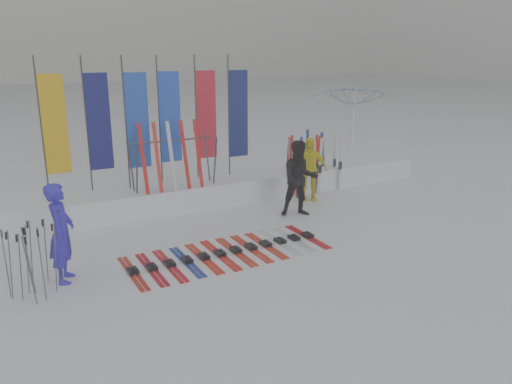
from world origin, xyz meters
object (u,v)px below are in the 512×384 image
person_black (300,179)px  person_yellow (309,169)px  ski_rack (174,156)px  tent_canopy (354,130)px  ski_row (227,252)px  person_blue (61,233)px

person_black → person_yellow: person_black is taller
person_black → ski_rack: 3.14m
tent_canopy → ski_row: size_ratio=0.81×
person_blue → person_black: person_black is taller
person_blue → ski_rack: 4.25m
person_black → ski_rack: person_black is taller
person_black → tent_canopy: bearing=56.4°
person_blue → ski_rack: size_ratio=0.87×
person_blue → tent_canopy: size_ratio=0.55×
person_black → person_yellow: size_ratio=1.08×
person_yellow → person_blue: bearing=-134.4°
ski_row → ski_rack: ski_rack is taller
person_black → tent_canopy: 4.70m
tent_canopy → person_yellow: bearing=-149.7°
person_blue → tent_canopy: bearing=-50.0°
person_blue → person_yellow: size_ratio=1.04×
person_yellow → ski_rack: size_ratio=0.84×
person_yellow → tent_canopy: bearing=58.6°
person_blue → ski_rack: bearing=-28.4°
person_yellow → person_black: bearing=-105.4°
person_black → ski_row: 3.05m
person_blue → person_black: bearing=-60.9°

